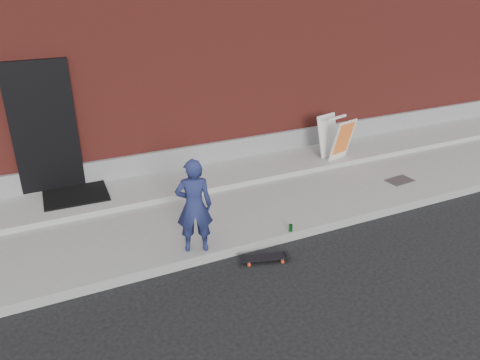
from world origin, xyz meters
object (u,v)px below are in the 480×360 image
skateboard (265,258)px  pizza_sign (336,137)px  child (194,206)px  soda_can (291,228)px

skateboard → pizza_sign: bearing=39.6°
child → soda_can: child is taller
child → pizza_sign: (3.76, 1.90, -0.16)m
child → skateboard: bearing=167.8°
skateboard → soda_can: soda_can is taller
skateboard → pizza_sign: size_ratio=0.83×
child → skateboard: size_ratio=1.94×
skateboard → soda_can: 0.74m
child → skateboard: child is taller
child → pizza_sign: bearing=-135.0°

